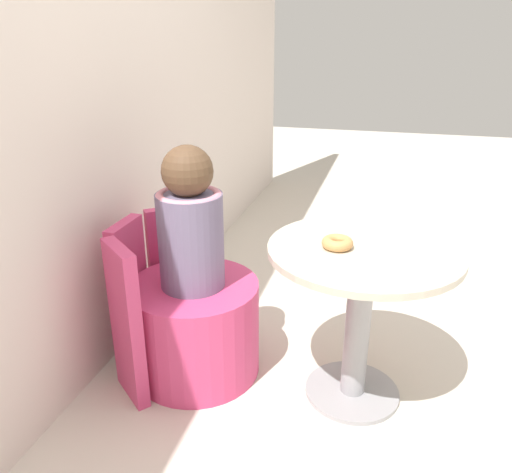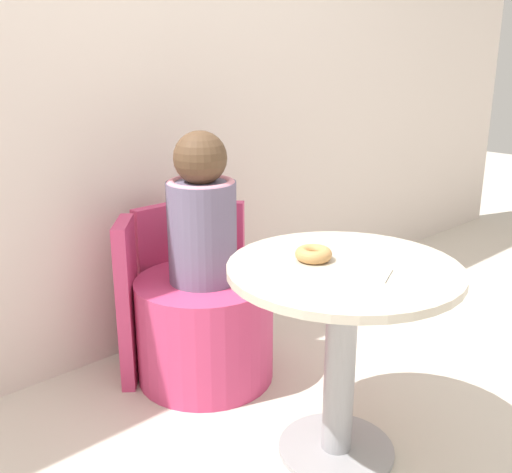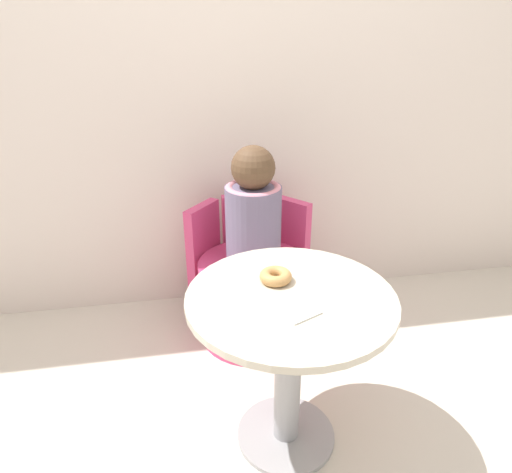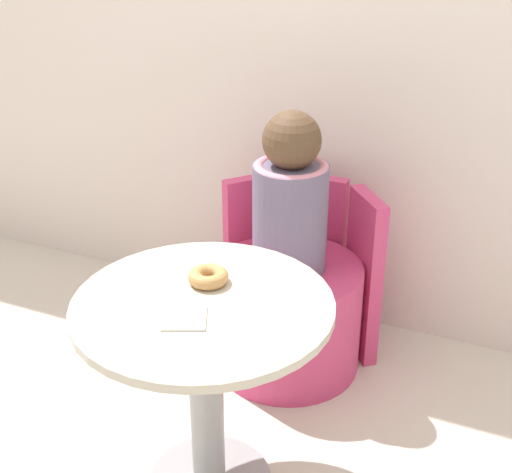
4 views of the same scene
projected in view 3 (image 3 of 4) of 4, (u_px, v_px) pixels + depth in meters
The scene contains 8 objects.
ground_plane at pixel (273, 452), 1.66m from camera, with size 12.00×12.00×0.00m, color beige.
back_wall at pixel (227, 74), 2.16m from camera, with size 6.00×0.06×2.40m.
round_table at pixel (289, 338), 1.53m from camera, with size 0.68×0.68×0.63m.
tub_chair at pixel (253, 299), 2.22m from camera, with size 0.52×0.52×0.40m.
booth_backrest at pixel (246, 257), 2.36m from camera, with size 0.62×0.23×0.63m.
child_figure at pixel (253, 212), 2.02m from camera, with size 0.25×0.25×0.56m.
donut at pixel (276, 276), 1.53m from camera, with size 0.11×0.11×0.04m.
paper_napkin at pixel (297, 310), 1.38m from camera, with size 0.14×0.14×0.01m.
Camera 3 is at (-0.27, -1.14, 1.42)m, focal length 32.00 mm.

